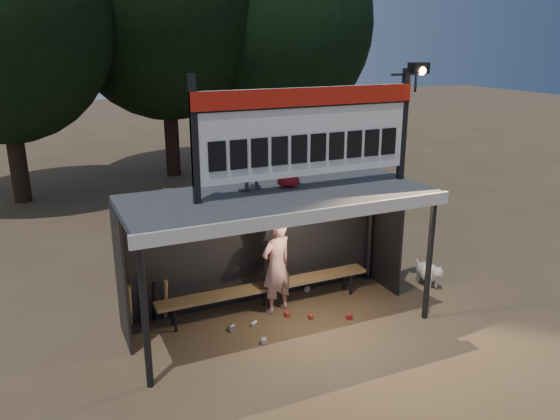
{
  "coord_description": "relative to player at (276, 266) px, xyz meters",
  "views": [
    {
      "loc": [
        -3.46,
        -7.68,
        4.66
      ],
      "look_at": [
        0.2,
        0.4,
        1.9
      ],
      "focal_mm": 35.0,
      "sensor_mm": 36.0,
      "label": 1
    }
  ],
  "objects": [
    {
      "name": "ground",
      "position": [
        -0.14,
        -0.42,
        -0.88
      ],
      "size": [
        80.0,
        80.0,
        0.0
      ],
      "primitive_type": "plane",
      "color": "brown",
      "rests_on": "ground"
    },
    {
      "name": "player",
      "position": [
        0.0,
        0.0,
        0.0
      ],
      "size": [
        0.74,
        0.6,
        1.75
      ],
      "primitive_type": "imported",
      "rotation": [
        0.0,
        0.0,
        3.46
      ],
      "color": "silver",
      "rests_on": "ground"
    },
    {
      "name": "child_a",
      "position": [
        -0.55,
        -0.01,
        1.94
      ],
      "size": [
        0.54,
        0.45,
        0.98
      ],
      "primitive_type": "imported",
      "rotation": [
        0.0,
        0.0,
        3.32
      ],
      "color": "gray",
      "rests_on": "dugout_shelter"
    },
    {
      "name": "child_b",
      "position": [
        0.18,
        -0.1,
        1.94
      ],
      "size": [
        0.57,
        0.49,
        0.99
      ],
      "primitive_type": "imported",
      "rotation": [
        0.0,
        0.0,
        2.7
      ],
      "color": "#B21B22",
      "rests_on": "dugout_shelter"
    },
    {
      "name": "dugout_shelter",
      "position": [
        -0.14,
        -0.17,
        0.97
      ],
      "size": [
        5.1,
        2.08,
        2.32
      ],
      "color": "#373739",
      "rests_on": "ground"
    },
    {
      "name": "scoreboard_assembly",
      "position": [
        0.42,
        -0.43,
        2.45
      ],
      "size": [
        4.1,
        0.27,
        1.99
      ],
      "color": "black",
      "rests_on": "dugout_shelter"
    },
    {
      "name": "bench",
      "position": [
        -0.14,
        0.13,
        -0.44
      ],
      "size": [
        4.0,
        0.35,
        0.48
      ],
      "color": "olive",
      "rests_on": "ground"
    },
    {
      "name": "tree_right",
      "position": [
        4.86,
        10.08,
        4.31
      ],
      "size": [
        6.08,
        6.08,
        8.72
      ],
      "color": "black",
      "rests_on": "ground"
    },
    {
      "name": "dog",
      "position": [
        3.2,
        -0.26,
        -0.6
      ],
      "size": [
        0.36,
        0.81,
        0.49
      ],
      "color": "silver",
      "rests_on": "ground"
    },
    {
      "name": "bats",
      "position": [
        -2.2,
        0.4,
        -0.45
      ],
      "size": [
        0.68,
        0.35,
        0.84
      ],
      "color": "#9F7E4A",
      "rests_on": "ground"
    },
    {
      "name": "litter",
      "position": [
        -0.08,
        -0.38,
        -0.84
      ],
      "size": [
        2.11,
        1.52,
        0.08
      ],
      "color": "#B52C1F",
      "rests_on": "ground"
    }
  ]
}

